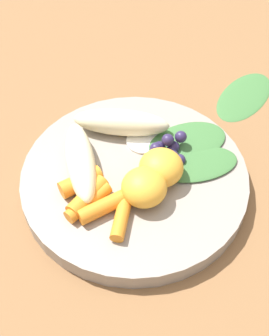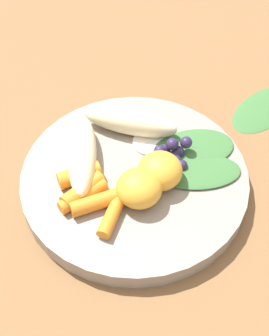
# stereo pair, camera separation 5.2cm
# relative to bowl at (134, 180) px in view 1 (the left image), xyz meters

# --- Properties ---
(ground_plane) EXTENTS (2.40, 2.40, 0.00)m
(ground_plane) POSITION_rel_bowl_xyz_m (0.00, 0.00, -0.01)
(ground_plane) COLOR brown
(bowl) EXTENTS (0.26, 0.26, 0.02)m
(bowl) POSITION_rel_bowl_xyz_m (0.00, 0.00, 0.00)
(bowl) COLOR gray
(bowl) RESTS_ON ground_plane
(banana_peeled_left) EXTENTS (0.12, 0.08, 0.03)m
(banana_peeled_left) POSITION_rel_bowl_xyz_m (-0.01, 0.06, 0.03)
(banana_peeled_left) COLOR beige
(banana_peeled_left) RESTS_ON bowl
(banana_peeled_right) EXTENTS (0.04, 0.12, 0.03)m
(banana_peeled_right) POSITION_rel_bowl_xyz_m (0.06, 0.03, 0.03)
(banana_peeled_right) COLOR beige
(banana_peeled_right) RESTS_ON bowl
(orange_segment_near) EXTENTS (0.05, 0.05, 0.04)m
(orange_segment_near) POSITION_rel_bowl_xyz_m (0.00, -0.03, 0.03)
(orange_segment_near) COLOR #F4A833
(orange_segment_near) RESTS_ON bowl
(orange_segment_far) EXTENTS (0.05, 0.05, 0.04)m
(orange_segment_far) POSITION_rel_bowl_xyz_m (-0.03, -0.02, 0.03)
(orange_segment_far) COLOR #F4A833
(orange_segment_far) RESTS_ON bowl
(carrot_front) EXTENTS (0.05, 0.05, 0.02)m
(carrot_front) POSITION_rel_bowl_xyz_m (-0.03, 0.05, 0.02)
(carrot_front) COLOR orange
(carrot_front) RESTS_ON bowl
(carrot_mid_left) EXTENTS (0.05, 0.04, 0.02)m
(carrot_mid_left) POSITION_rel_bowl_xyz_m (-0.05, 0.04, 0.02)
(carrot_mid_left) COLOR orange
(carrot_mid_left) RESTS_ON bowl
(carrot_mid_right) EXTENTS (0.06, 0.04, 0.02)m
(carrot_mid_right) POSITION_rel_bowl_xyz_m (-0.05, 0.04, 0.02)
(carrot_mid_right) COLOR orange
(carrot_mid_right) RESTS_ON bowl
(carrot_rear) EXTENTS (0.05, 0.05, 0.02)m
(carrot_rear) POSITION_rel_bowl_xyz_m (-0.06, 0.02, 0.02)
(carrot_rear) COLOR orange
(carrot_rear) RESTS_ON bowl
(carrot_small) EXTENTS (0.06, 0.02, 0.01)m
(carrot_small) POSITION_rel_bowl_xyz_m (-0.06, 0.00, 0.02)
(carrot_small) COLOR orange
(carrot_small) RESTS_ON bowl
(blueberry_pile) EXTENTS (0.04, 0.04, 0.03)m
(blueberry_pile) POSITION_rel_bowl_xyz_m (0.04, -0.03, 0.02)
(blueberry_pile) COLOR #2D234C
(blueberry_pile) RESTS_ON bowl
(coconut_shred_patch) EXTENTS (0.04, 0.04, 0.00)m
(coconut_shred_patch) POSITION_rel_bowl_xyz_m (0.05, -0.00, 0.01)
(coconut_shred_patch) COLOR white
(coconut_shred_patch) RESTS_ON bowl
(kale_leaf_left) EXTENTS (0.09, 0.11, 0.00)m
(kale_leaf_left) POSITION_rel_bowl_xyz_m (0.03, -0.07, 0.01)
(kale_leaf_left) COLOR #3D7038
(kale_leaf_left) RESTS_ON bowl
(kale_leaf_right) EXTENTS (0.11, 0.12, 0.00)m
(kale_leaf_right) POSITION_rel_bowl_xyz_m (0.06, -0.05, 0.01)
(kale_leaf_right) COLOR #3D7038
(kale_leaf_right) RESTS_ON bowl
(kale_leaf_stray) EXTENTS (0.13, 0.10, 0.01)m
(kale_leaf_stray) POSITION_rel_bowl_xyz_m (0.18, -0.12, -0.01)
(kale_leaf_stray) COLOR #3D7038
(kale_leaf_stray) RESTS_ON ground_plane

